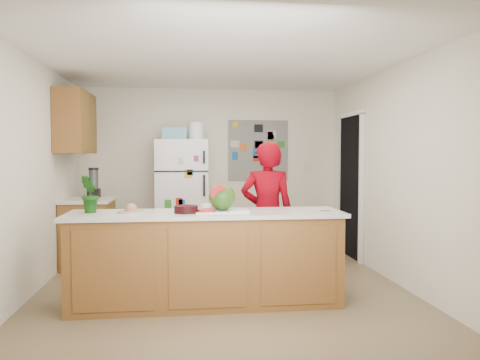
{
  "coord_description": "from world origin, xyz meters",
  "views": [
    {
      "loc": [
        -0.42,
        -5.06,
        1.47
      ],
      "look_at": [
        0.22,
        0.2,
        1.19
      ],
      "focal_mm": 35.0,
      "sensor_mm": 36.0,
      "label": 1
    }
  ],
  "objects": [
    {
      "name": "watermelon",
      "position": [
        -0.04,
        -0.5,
        1.06
      ],
      "size": [
        0.26,
        0.26,
        0.26
      ],
      "primitive_type": "sphere",
      "color": "#225E15",
      "rests_on": "cutting_board"
    },
    {
      "name": "potted_plant",
      "position": [
        -1.31,
        -0.45,
        1.1
      ],
      "size": [
        0.21,
        0.24,
        0.36
      ],
      "primitive_type": "imported",
      "rotation": [
        0.0,
        0.0,
        5.0
      ],
      "color": "#0F4611",
      "rests_on": "peninsula_top"
    },
    {
      "name": "refrigerator",
      "position": [
        -0.45,
        1.88,
        0.85
      ],
      "size": [
        0.75,
        0.7,
        1.7
      ],
      "primitive_type": "cube",
      "color": "silver",
      "rests_on": "floor"
    },
    {
      "name": "ceiling",
      "position": [
        0.0,
        0.0,
        2.51
      ],
      "size": [
        4.0,
        4.5,
        0.02
      ],
      "primitive_type": "cube",
      "color": "white",
      "rests_on": "wall_back"
    },
    {
      "name": "blender_appliance",
      "position": [
        -1.64,
        1.5,
        1.09
      ],
      "size": [
        0.12,
        0.12,
        0.38
      ],
      "primitive_type": "cylinder",
      "color": "black",
      "rests_on": "side_counter_top"
    },
    {
      "name": "person",
      "position": [
        0.51,
        0.09,
        0.81
      ],
      "size": [
        0.64,
        0.47,
        1.63
      ],
      "primitive_type": "imported",
      "rotation": [
        0.0,
        0.0,
        3.0
      ],
      "color": "#70000A",
      "rests_on": "floor"
    },
    {
      "name": "wall_right",
      "position": [
        2.01,
        0.0,
        1.25
      ],
      "size": [
        0.02,
        4.5,
        2.5
      ],
      "primitive_type": "cube",
      "color": "beige",
      "rests_on": "ground"
    },
    {
      "name": "side_counter_base",
      "position": [
        -1.69,
        1.35,
        0.43
      ],
      "size": [
        0.6,
        0.8,
        0.86
      ],
      "primitive_type": "cube",
      "color": "brown",
      "rests_on": "floor"
    },
    {
      "name": "keys",
      "position": [
        0.97,
        -0.6,
        0.93
      ],
      "size": [
        0.09,
        0.04,
        0.01
      ],
      "primitive_type": "cube",
      "rotation": [
        0.0,
        0.0,
        -0.05
      ],
      "color": "gray",
      "rests_on": "peninsula_top"
    },
    {
      "name": "fridge_top_bin",
      "position": [
        -0.55,
        1.88,
        1.79
      ],
      "size": [
        0.35,
        0.28,
        0.18
      ],
      "primitive_type": "cube",
      "color": "#5999B2",
      "rests_on": "refrigerator"
    },
    {
      "name": "floor",
      "position": [
        0.0,
        0.0,
        -0.01
      ],
      "size": [
        4.0,
        4.5,
        0.02
      ],
      "primitive_type": "cube",
      "color": "brown",
      "rests_on": "ground"
    },
    {
      "name": "plate",
      "position": [
        -0.93,
        -0.46,
        0.93
      ],
      "size": [
        0.34,
        0.34,
        0.02
      ],
      "primitive_type": "cylinder",
      "rotation": [
        0.0,
        0.0,
        -0.42
      ],
      "color": "beige",
      "rests_on": "peninsula_top"
    },
    {
      "name": "watermelon_slice",
      "position": [
        -0.2,
        -0.57,
        0.94
      ],
      "size": [
        0.17,
        0.17,
        0.02
      ],
      "primitive_type": "cylinder",
      "color": "#E32D4F",
      "rests_on": "cutting_board"
    },
    {
      "name": "white_bowl",
      "position": [
        -0.15,
        -0.33,
        0.95
      ],
      "size": [
        0.19,
        0.19,
        0.06
      ],
      "primitive_type": "cylinder",
      "rotation": [
        0.0,
        0.0,
        0.11
      ],
      "color": "white",
      "rests_on": "peninsula_top"
    },
    {
      "name": "paper_towel",
      "position": [
        0.1,
        -0.56,
        0.93
      ],
      "size": [
        0.22,
        0.2,
        0.02
      ],
      "primitive_type": "cube",
      "rotation": [
        0.0,
        0.0,
        0.19
      ],
      "color": "white",
      "rests_on": "peninsula_top"
    },
    {
      "name": "peninsula_base",
      "position": [
        -0.2,
        -0.5,
        0.44
      ],
      "size": [
        2.6,
        0.62,
        0.88
      ],
      "primitive_type": "cube",
      "color": "brown",
      "rests_on": "floor"
    },
    {
      "name": "wall_left",
      "position": [
        -2.01,
        0.0,
        1.25
      ],
      "size": [
        0.02,
        4.5,
        2.5
      ],
      "primitive_type": "cube",
      "color": "beige",
      "rests_on": "ground"
    },
    {
      "name": "cobalt_bowl",
      "position": [
        -0.42,
        -0.62,
        0.95
      ],
      "size": [
        0.14,
        0.14,
        0.05
      ],
      "primitive_type": "cylinder",
      "rotation": [
        0.0,
        0.0,
        0.2
      ],
      "color": "navy",
      "rests_on": "peninsula_top"
    },
    {
      "name": "photo_collage",
      "position": [
        0.75,
        2.24,
        1.55
      ],
      "size": [
        0.95,
        0.01,
        0.95
      ],
      "primitive_type": "cube",
      "color": "slate",
      "rests_on": "wall_back"
    },
    {
      "name": "doorway",
      "position": [
        1.99,
        1.45,
        1.02
      ],
      "size": [
        0.03,
        0.85,
        2.04
      ],
      "primitive_type": "cube",
      "color": "black",
      "rests_on": "ground"
    },
    {
      "name": "wall_back",
      "position": [
        0.0,
        2.26,
        1.25
      ],
      "size": [
        4.0,
        0.02,
        2.5
      ],
      "primitive_type": "cube",
      "color": "beige",
      "rests_on": "ground"
    },
    {
      "name": "side_counter_top",
      "position": [
        -1.69,
        1.35,
        0.88
      ],
      "size": [
        0.64,
        0.84,
        0.04
      ],
      "primitive_type": "cube",
      "color": "silver",
      "rests_on": "side_counter_base"
    },
    {
      "name": "peninsula_top",
      "position": [
        -0.2,
        -0.5,
        0.9
      ],
      "size": [
        2.68,
        0.7,
        0.04
      ],
      "primitive_type": "cube",
      "color": "silver",
      "rests_on": "peninsula_base"
    },
    {
      "name": "cutting_board",
      "position": [
        -0.1,
        -0.52,
        0.93
      ],
      "size": [
        0.4,
        0.31,
        0.01
      ],
      "primitive_type": "cube",
      "rotation": [
        0.0,
        0.0,
        -0.03
      ],
      "color": "silver",
      "rests_on": "peninsula_top"
    },
    {
      "name": "upper_cabinets",
      "position": [
        -1.82,
        1.3,
        1.9
      ],
      "size": [
        0.35,
        1.0,
        0.8
      ],
      "primitive_type": "cube",
      "color": "brown",
      "rests_on": "wall_left"
    },
    {
      "name": "cherry_bowl",
      "position": [
        -0.4,
        -0.57,
        0.96
      ],
      "size": [
        0.23,
        0.23,
        0.07
      ],
      "primitive_type": "cylinder",
      "rotation": [
        0.0,
        0.0,
        0.01
      ],
      "color": "black",
      "rests_on": "peninsula_top"
    }
  ]
}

